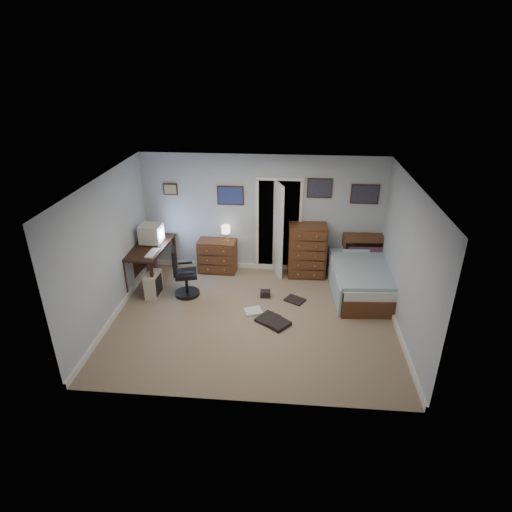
{
  "coord_description": "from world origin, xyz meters",
  "views": [
    {
      "loc": [
        0.6,
        -6.38,
        4.31
      ],
      "look_at": [
        0.02,
        0.3,
        1.1
      ],
      "focal_mm": 30.0,
      "sensor_mm": 36.0,
      "label": 1
    }
  ],
  "objects_px": {
    "computer_desk": "(145,254)",
    "office_chair": "(183,277)",
    "low_dresser": "(217,256)",
    "tall_dresser": "(307,251)",
    "bed": "(359,277)"
  },
  "relations": [
    {
      "from": "tall_dresser",
      "to": "bed",
      "type": "xyz_separation_m",
      "value": [
        1.02,
        -0.6,
        -0.26
      ]
    },
    {
      "from": "computer_desk",
      "to": "bed",
      "type": "bearing_deg",
      "value": 3.03
    },
    {
      "from": "office_chair",
      "to": "low_dresser",
      "type": "distance_m",
      "value": 1.17
    },
    {
      "from": "low_dresser",
      "to": "bed",
      "type": "relative_size",
      "value": 0.39
    },
    {
      "from": "office_chair",
      "to": "tall_dresser",
      "type": "height_order",
      "value": "tall_dresser"
    },
    {
      "from": "computer_desk",
      "to": "low_dresser",
      "type": "bearing_deg",
      "value": 26.79
    },
    {
      "from": "computer_desk",
      "to": "bed",
      "type": "relative_size",
      "value": 0.7
    },
    {
      "from": "computer_desk",
      "to": "office_chair",
      "type": "distance_m",
      "value": 1.02
    },
    {
      "from": "bed",
      "to": "tall_dresser",
      "type": "bearing_deg",
      "value": 146.13
    },
    {
      "from": "low_dresser",
      "to": "tall_dresser",
      "type": "xyz_separation_m",
      "value": [
        1.9,
        -0.02,
        0.21
      ]
    },
    {
      "from": "office_chair",
      "to": "tall_dresser",
      "type": "distance_m",
      "value": 2.61
    },
    {
      "from": "tall_dresser",
      "to": "low_dresser",
      "type": "bearing_deg",
      "value": 175.98
    },
    {
      "from": "low_dresser",
      "to": "tall_dresser",
      "type": "height_order",
      "value": "tall_dresser"
    },
    {
      "from": "computer_desk",
      "to": "office_chair",
      "type": "height_order",
      "value": "office_chair"
    },
    {
      "from": "computer_desk",
      "to": "bed",
      "type": "xyz_separation_m",
      "value": [
        4.28,
        -0.04,
        -0.32
      ]
    }
  ]
}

